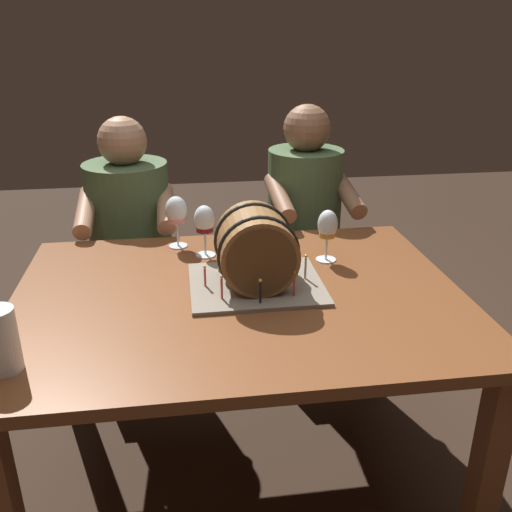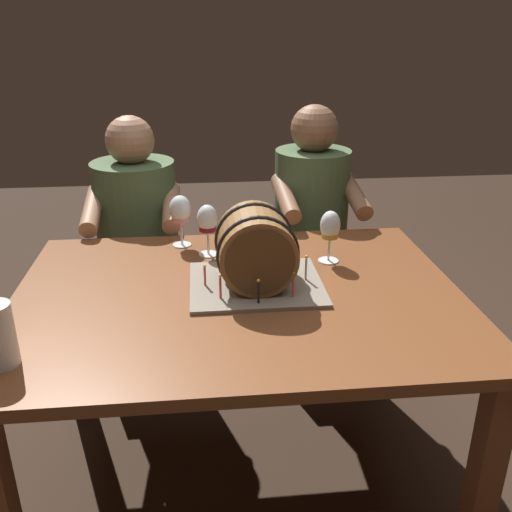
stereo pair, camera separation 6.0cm
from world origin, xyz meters
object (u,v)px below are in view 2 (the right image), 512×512
Objects in this scene: dining_table at (239,322)px; person_seated_left at (140,260)px; barrel_cake at (256,252)px; wine_glass_red at (207,221)px; wine_glass_rose at (180,211)px; person_seated_right at (310,252)px; wine_glass_amber at (330,228)px.

dining_table is 0.88m from person_seated_left.
barrel_cake reaches higher than wine_glass_red.
wine_glass_rose is 0.55m from person_seated_left.
person_seated_right is (0.55, 0.38, -0.34)m from wine_glass_rose.
person_seated_right reaches higher than wine_glass_rose.
person_seated_left is (-0.30, 0.48, -0.33)m from wine_glass_red.
barrel_cake is 0.87m from person_seated_right.
wine_glass_red reaches higher than wine_glass_amber.
person_seated_right reaches higher than dining_table.
dining_table is at bearing -66.44° from wine_glass_rose.
wine_glass_rose is (-0.18, 0.40, 0.23)m from dining_table.
barrel_cake is at bearing -113.28° from person_seated_right.
dining_table is at bearing -74.89° from wine_glass_red.
person_seated_left is at bearing 115.73° from dining_table.
person_seated_left is 0.97× the size of person_seated_right.
wine_glass_amber is at bearing -21.70° from wine_glass_rose.
person_seated_left is at bearing 140.51° from wine_glass_amber.
person_seated_left reaches higher than wine_glass_rose.
barrel_cake is 2.15× the size of wine_glass_rose.
dining_table is 0.88m from person_seated_right.
barrel_cake is 0.92m from person_seated_left.
wine_glass_amber is (0.50, -0.20, -0.01)m from wine_glass_rose.
wine_glass_red is 0.65m from person_seated_left.
wine_glass_amber is at bearing 32.50° from dining_table.
person_seated_right is at bearing 34.33° from wine_glass_rose.
wine_glass_amber is 0.15× the size of person_seated_right.
wine_glass_red is 0.74m from person_seated_right.
barrel_cake is 0.34× the size of person_seated_right.
wine_glass_rose reaches higher than wine_glass_amber.
wine_glass_red is at bearing -58.33° from person_seated_left.
wine_glass_amber is at bearing -95.39° from person_seated_right.
dining_table is 3.32× the size of barrel_cake.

